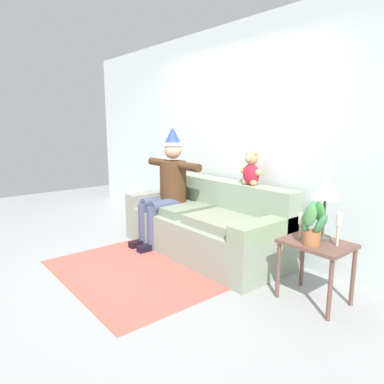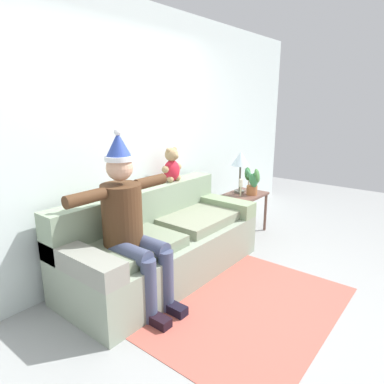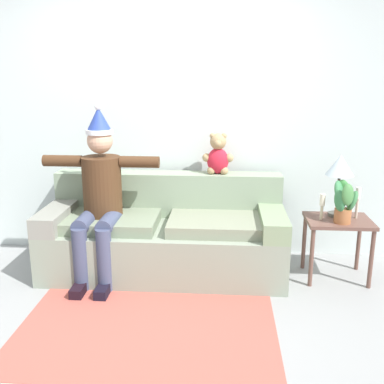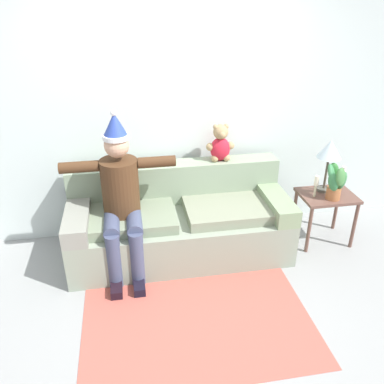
# 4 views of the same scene
# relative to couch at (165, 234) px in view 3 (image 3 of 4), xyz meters

# --- Properties ---
(ground_plane) EXTENTS (10.00, 10.00, 0.00)m
(ground_plane) POSITION_rel_couch_xyz_m (0.00, -1.03, -0.33)
(ground_plane) COLOR gray
(back_wall) EXTENTS (7.00, 0.10, 2.70)m
(back_wall) POSITION_rel_couch_xyz_m (0.00, 0.52, 1.02)
(back_wall) COLOR silver
(back_wall) RESTS_ON ground_plane
(couch) EXTENTS (2.13, 0.88, 0.85)m
(couch) POSITION_rel_couch_xyz_m (0.00, 0.00, 0.00)
(couch) COLOR gray
(couch) RESTS_ON ground_plane
(person_seated) EXTENTS (1.02, 0.77, 1.51)m
(person_seated) POSITION_rel_couch_xyz_m (-0.54, -0.17, 0.43)
(person_seated) COLOR #492D1A
(person_seated) RESTS_ON ground_plane
(teddy_bear) EXTENTS (0.29, 0.17, 0.38)m
(teddy_bear) POSITION_rel_couch_xyz_m (0.47, 0.26, 0.69)
(teddy_bear) COLOR red
(teddy_bear) RESTS_ON couch
(side_table) EXTENTS (0.55, 0.43, 0.54)m
(side_table) POSITION_rel_couch_xyz_m (1.52, -0.08, 0.12)
(side_table) COLOR brown
(side_table) RESTS_ON ground_plane
(table_lamp) EXTENTS (0.24, 0.24, 0.55)m
(table_lamp) POSITION_rel_couch_xyz_m (1.52, 0.01, 0.64)
(table_lamp) COLOR #525046
(table_lamp) RESTS_ON side_table
(potted_plant) EXTENTS (0.24, 0.24, 0.37)m
(potted_plant) POSITION_rel_couch_xyz_m (1.52, -0.17, 0.39)
(potted_plant) COLOR #A7643A
(potted_plant) RESTS_ON side_table
(candle_tall) EXTENTS (0.04, 0.04, 0.23)m
(candle_tall) POSITION_rel_couch_xyz_m (1.37, -0.10, 0.35)
(candle_tall) COLOR beige
(candle_tall) RESTS_ON side_table
(candle_short) EXTENTS (0.04, 0.04, 0.27)m
(candle_short) POSITION_rel_couch_xyz_m (1.67, -0.04, 0.39)
(candle_short) COLOR beige
(candle_short) RESTS_ON side_table
(area_rug) EXTENTS (1.83, 1.24, 0.01)m
(area_rug) POSITION_rel_couch_xyz_m (0.00, -1.04, -0.33)
(area_rug) COLOR #B55548
(area_rug) RESTS_ON ground_plane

